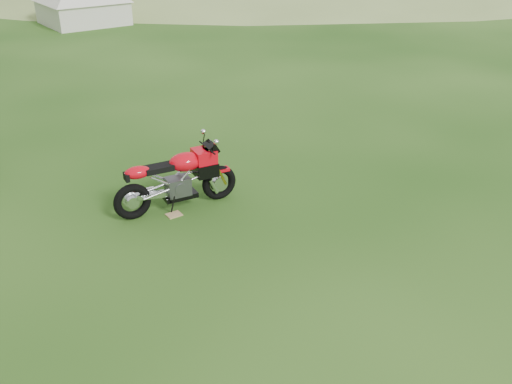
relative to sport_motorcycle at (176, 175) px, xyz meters
name	(u,v)px	position (x,y,z in m)	size (l,w,h in m)	color
ground	(289,263)	(0.82, -2.02, -0.55)	(120.00, 120.00, 0.00)	#163F0D
sport_motorcycle	(176,175)	(0.00, 0.00, 0.00)	(1.82, 0.45, 1.09)	red
plywood_board	(174,215)	(-0.13, -0.19, -0.54)	(0.21, 0.17, 0.02)	tan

